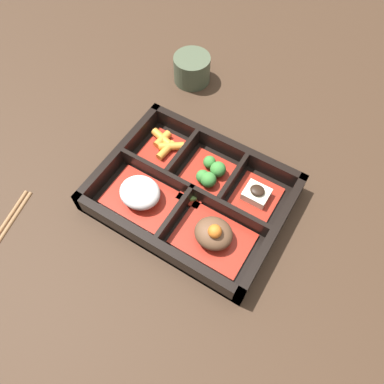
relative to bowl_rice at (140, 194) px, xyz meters
The scene contains 10 objects.
ground_plane 0.09m from the bowl_rice, 144.39° to the right, with size 3.00×3.00×0.00m, color #382619.
bento_base 0.09m from the bowl_rice, 144.39° to the right, with size 0.32×0.25×0.01m.
bento_rim 0.09m from the bowl_rice, 142.92° to the right, with size 0.32×0.25×0.05m.
bowl_stew 0.14m from the bowl_rice, behind, with size 0.12×0.09×0.06m.
bowl_rice is the anchor object (origin of this frame).
bowl_tofu 0.20m from the bowl_rice, 147.66° to the right, with size 0.08×0.08×0.03m.
bowl_greens 0.13m from the bowl_rice, 126.53° to the right, with size 0.08×0.08×0.03m.
bowl_carrots 0.12m from the bowl_rice, 76.60° to the right, with size 0.07×0.08×0.02m.
bowl_pickles 0.09m from the bowl_rice, 144.15° to the right, with size 0.04×0.04×0.01m.
tea_cup 0.32m from the bowl_rice, 74.47° to the right, with size 0.08×0.08×0.06m.
Camera 1 is at (-0.17, 0.28, 0.58)m, focal length 35.00 mm.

